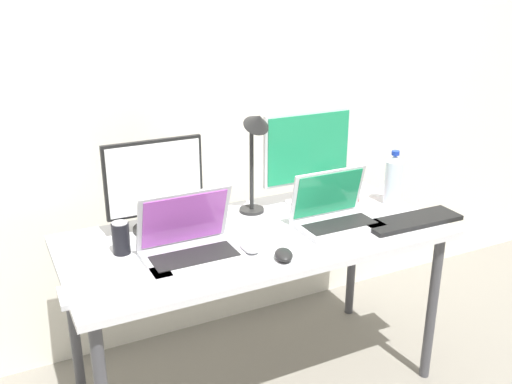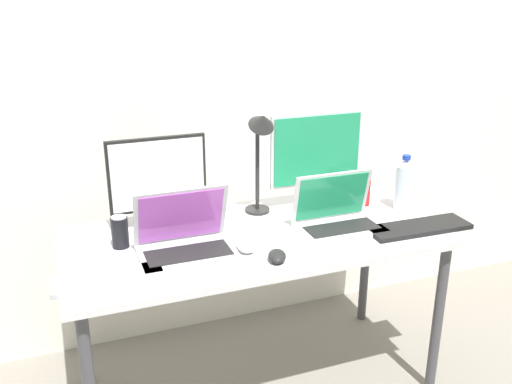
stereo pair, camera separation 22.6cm
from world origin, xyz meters
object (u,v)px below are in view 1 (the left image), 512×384
object	(u,v)px
soda_can_by_laptop	(353,188)
desk_lamp	(256,142)
mouse_by_laptop	(284,255)
soda_can_near_keyboard	(121,238)
monitor_center	(308,154)
work_desk	(256,248)
keyboard_aux	(118,287)
keyboard_main	(412,221)
monitor_left	(155,185)
laptop_silver	(190,242)
laptop_secondary	(334,213)
water_bottle	(393,180)
mouse_by_keyboard	(249,248)

from	to	relation	value
soda_can_by_laptop	desk_lamp	world-z (taller)	desk_lamp
soda_can_by_laptop	mouse_by_laptop	bearing A→B (deg)	-146.55
soda_can_near_keyboard	desk_lamp	xyz separation A→B (m)	(0.62, 0.11, 0.27)
monitor_center	soda_can_near_keyboard	size ratio (longest dim) A/B	3.48
work_desk	keyboard_aux	bearing A→B (deg)	-162.11
keyboard_main	monitor_left	bearing A→B (deg)	158.67
work_desk	laptop_silver	xyz separation A→B (m)	(-0.31, -0.07, 0.13)
monitor_left	work_desk	bearing A→B (deg)	-31.25
laptop_silver	soda_can_by_laptop	xyz separation A→B (m)	(0.88, 0.21, 0.00)
monitor_center	laptop_silver	xyz separation A→B (m)	(-0.68, -0.29, -0.17)
monitor_left	desk_lamp	bearing A→B (deg)	-4.47
laptop_silver	mouse_by_laptop	world-z (taller)	laptop_silver
keyboard_main	desk_lamp	distance (m)	0.74
laptop_secondary	water_bottle	size ratio (longest dim) A/B	1.36
soda_can_by_laptop	water_bottle	bearing A→B (deg)	-38.11
monitor_center	monitor_left	bearing A→B (deg)	-179.80
work_desk	mouse_by_keyboard	size ratio (longest dim) A/B	16.85
mouse_by_laptop	water_bottle	distance (m)	0.78
monitor_center	water_bottle	world-z (taller)	monitor_center
mouse_by_laptop	keyboard_main	bearing A→B (deg)	25.04
soda_can_by_laptop	soda_can_near_keyboard	bearing A→B (deg)	-176.47
mouse_by_keyboard	mouse_by_laptop	bearing A→B (deg)	-64.53
mouse_by_laptop	soda_can_near_keyboard	bearing A→B (deg)	169.29
soda_can_near_keyboard	soda_can_by_laptop	size ratio (longest dim) A/B	1.00
mouse_by_laptop	soda_can_near_keyboard	size ratio (longest dim) A/B	0.81
monitor_center	water_bottle	bearing A→B (deg)	-28.99
monitor_left	mouse_by_keyboard	size ratio (longest dim) A/B	4.36
laptop_silver	mouse_by_laptop	xyz separation A→B (m)	(0.30, -0.18, -0.04)
work_desk	soda_can_by_laptop	distance (m)	0.60
monitor_center	laptop_secondary	xyz separation A→B (m)	(-0.03, -0.28, -0.18)
water_bottle	soda_can_near_keyboard	bearing A→B (deg)	178.09
laptop_silver	laptop_secondary	distance (m)	0.64
laptop_secondary	keyboard_main	bearing A→B (deg)	-23.20
mouse_by_keyboard	water_bottle	distance (m)	0.83
laptop_silver	laptop_secondary	xyz separation A→B (m)	(0.64, 0.01, -0.00)
mouse_by_laptop	desk_lamp	distance (m)	0.54
mouse_by_keyboard	soda_can_near_keyboard	size ratio (longest dim) A/B	0.73
laptop_silver	soda_can_near_keyboard	world-z (taller)	laptop_silver
soda_can_near_keyboard	laptop_silver	bearing A→B (deg)	-31.85
laptop_silver	monitor_center	bearing A→B (deg)	22.93
monitor_left	water_bottle	distance (m)	1.08
monitor_left	laptop_secondary	distance (m)	0.75
laptop_secondary	water_bottle	world-z (taller)	water_bottle
work_desk	desk_lamp	world-z (taller)	desk_lamp
monitor_left	keyboard_aux	world-z (taller)	monitor_left
monitor_left	laptop_secondary	size ratio (longest dim) A/B	1.17
monitor_left	soda_can_by_laptop	xyz separation A→B (m)	(0.92, -0.08, -0.13)
keyboard_main	water_bottle	bearing A→B (deg)	74.07
monitor_center	keyboard_aux	distance (m)	1.09
laptop_silver	desk_lamp	bearing A→B (deg)	32.07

